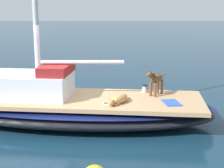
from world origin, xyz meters
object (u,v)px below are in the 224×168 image
Objects in this scene: sailboat_main at (74,109)px; deck_towel at (171,103)px; dog_tan at (119,99)px; deck_winch at (145,89)px; coiled_rope at (109,104)px; dog_brown at (156,80)px.

sailboat_main is 2.53m from deck_towel.
sailboat_main is 8.89× the size of dog_tan.
dog_tan reaches higher than deck_winch.
sailboat_main is 2.00m from deck_winch.
sailboat_main is 23.08× the size of coiled_rope.
dog_brown reaches higher than deck_towel.
dog_tan is 1.30m from deck_winch.
sailboat_main is at bearing 53.75° from coiled_rope.
dog_brown is at bearing -85.08° from sailboat_main.
deck_winch is at bearing 38.73° from dog_brown.
dog_tan is at bearing -116.42° from sailboat_main.
deck_winch is 1.53m from coiled_rope.
coiled_rope is (-0.68, -0.92, 0.35)m from sailboat_main.
dog_tan is 2.60× the size of coiled_rope.
deck_winch is 0.65× the size of coiled_rope.
coiled_rope reaches higher than sailboat_main.
coiled_rope is (-1.18, 0.97, -0.08)m from deck_winch.
sailboat_main is at bearing 104.82° from deck_winch.
deck_winch is 0.38× the size of deck_towel.
deck_winch is at bearing -34.18° from dog_tan.
sailboat_main is 13.36× the size of deck_towel.
deck_winch reaches higher than coiled_rope.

